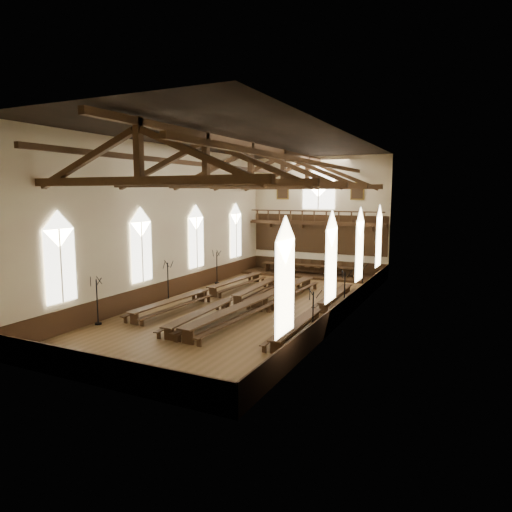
{
  "coord_description": "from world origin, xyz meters",
  "views": [
    {
      "loc": [
        12.24,
        -24.57,
        6.9
      ],
      "look_at": [
        -0.39,
        1.5,
        2.92
      ],
      "focal_mm": 32.0,
      "sensor_mm": 36.0,
      "label": 1
    }
  ],
  "objects_px": {
    "candelabrum_right_mid": "(344,299)",
    "high_table": "(309,266)",
    "candelabrum_left_near": "(98,310)",
    "refectory_row_c": "(261,300)",
    "dais": "(309,275)",
    "candelabrum_left_far": "(217,273)",
    "candelabrum_right_far": "(362,286)",
    "candelabrum_right_near": "(313,325)",
    "refectory_row_a": "(207,291)",
    "refectory_row_d": "(319,309)",
    "refectory_row_b": "(232,300)",
    "candelabrum_left_mid": "(168,288)"
  },
  "relations": [
    {
      "from": "candelabrum_right_mid",
      "to": "high_table",
      "type": "bearing_deg",
      "value": 119.19
    },
    {
      "from": "candelabrum_left_near",
      "to": "candelabrum_right_mid",
      "type": "bearing_deg",
      "value": 36.37
    },
    {
      "from": "refectory_row_c",
      "to": "dais",
      "type": "height_order",
      "value": "refectory_row_c"
    },
    {
      "from": "candelabrum_left_far",
      "to": "candelabrum_right_far",
      "type": "bearing_deg",
      "value": 2.36
    },
    {
      "from": "candelabrum_left_near",
      "to": "candelabrum_right_near",
      "type": "bearing_deg",
      "value": 12.64
    },
    {
      "from": "high_table",
      "to": "candelabrum_right_far",
      "type": "bearing_deg",
      "value": -44.66
    },
    {
      "from": "refectory_row_a",
      "to": "candelabrum_left_near",
      "type": "relative_size",
      "value": 5.47
    },
    {
      "from": "candelabrum_right_mid",
      "to": "refectory_row_a",
      "type": "bearing_deg",
      "value": -175.93
    },
    {
      "from": "dais",
      "to": "high_table",
      "type": "distance_m",
      "value": 0.75
    },
    {
      "from": "refectory_row_a",
      "to": "high_table",
      "type": "distance_m",
      "value": 11.43
    },
    {
      "from": "refectory_row_a",
      "to": "refectory_row_d",
      "type": "height_order",
      "value": "refectory_row_a"
    },
    {
      "from": "dais",
      "to": "candelabrum_left_far",
      "type": "bearing_deg",
      "value": -130.94
    },
    {
      "from": "refectory_row_a",
      "to": "high_table",
      "type": "bearing_deg",
      "value": 73.51
    },
    {
      "from": "refectory_row_c",
      "to": "refectory_row_b",
      "type": "bearing_deg",
      "value": -167.48
    },
    {
      "from": "refectory_row_d",
      "to": "candelabrum_left_near",
      "type": "bearing_deg",
      "value": -147.39
    },
    {
      "from": "refectory_row_a",
      "to": "dais",
      "type": "height_order",
      "value": "refectory_row_a"
    },
    {
      "from": "refectory_row_c",
      "to": "refectory_row_d",
      "type": "relative_size",
      "value": 1.1
    },
    {
      "from": "candelabrum_right_mid",
      "to": "candelabrum_left_mid",
      "type": "bearing_deg",
      "value": -169.66
    },
    {
      "from": "candelabrum_left_mid",
      "to": "candelabrum_right_far",
      "type": "height_order",
      "value": "candelabrum_left_mid"
    },
    {
      "from": "high_table",
      "to": "candelabrum_right_near",
      "type": "xyz_separation_m",
      "value": [
        5.76,
        -16.0,
        -0.09
      ]
    },
    {
      "from": "dais",
      "to": "candelabrum_right_near",
      "type": "relative_size",
      "value": 4.6
    },
    {
      "from": "refectory_row_d",
      "to": "candelabrum_left_near",
      "type": "relative_size",
      "value": 5.28
    },
    {
      "from": "high_table",
      "to": "candelabrum_right_far",
      "type": "distance_m",
      "value": 8.1
    },
    {
      "from": "refectory_row_b",
      "to": "candelabrum_right_near",
      "type": "distance_m",
      "value": 7.34
    },
    {
      "from": "candelabrum_left_near",
      "to": "refectory_row_a",
      "type": "bearing_deg",
      "value": 74.47
    },
    {
      "from": "candelabrum_right_mid",
      "to": "candelabrum_right_far",
      "type": "relative_size",
      "value": 1.09
    },
    {
      "from": "high_table",
      "to": "candelabrum_right_far",
      "type": "height_order",
      "value": "candelabrum_right_far"
    },
    {
      "from": "candelabrum_left_far",
      "to": "candelabrum_right_mid",
      "type": "bearing_deg",
      "value": -20.57
    },
    {
      "from": "refectory_row_d",
      "to": "candelabrum_left_far",
      "type": "relative_size",
      "value": 5.21
    },
    {
      "from": "candelabrum_left_mid",
      "to": "candelabrum_right_mid",
      "type": "relative_size",
      "value": 1.03
    },
    {
      "from": "candelabrum_left_mid",
      "to": "candelabrum_right_far",
      "type": "bearing_deg",
      "value": 30.91
    },
    {
      "from": "high_table",
      "to": "candelabrum_left_far",
      "type": "height_order",
      "value": "candelabrum_left_far"
    },
    {
      "from": "refectory_row_c",
      "to": "candelabrum_right_near",
      "type": "bearing_deg",
      "value": -40.94
    },
    {
      "from": "candelabrum_right_mid",
      "to": "candelabrum_left_near",
      "type": "bearing_deg",
      "value": -143.63
    },
    {
      "from": "refectory_row_c",
      "to": "high_table",
      "type": "distance_m",
      "value": 12.06
    },
    {
      "from": "candelabrum_left_near",
      "to": "candelabrum_left_mid",
      "type": "relative_size",
      "value": 0.98
    },
    {
      "from": "candelabrum_left_far",
      "to": "candelabrum_right_far",
      "type": "distance_m",
      "value": 11.11
    },
    {
      "from": "candelabrum_right_near",
      "to": "high_table",
      "type": "bearing_deg",
      "value": 109.81
    },
    {
      "from": "candelabrum_left_far",
      "to": "refectory_row_b",
      "type": "bearing_deg",
      "value": -52.89
    },
    {
      "from": "candelabrum_left_near",
      "to": "candelabrum_right_far",
      "type": "distance_m",
      "value": 16.94
    },
    {
      "from": "candelabrum_left_mid",
      "to": "candelabrum_left_far",
      "type": "height_order",
      "value": "candelabrum_left_mid"
    },
    {
      "from": "candelabrum_left_mid",
      "to": "refectory_row_b",
      "type": "bearing_deg",
      "value": -0.59
    },
    {
      "from": "refectory_row_b",
      "to": "refectory_row_d",
      "type": "relative_size",
      "value": 1.02
    },
    {
      "from": "refectory_row_d",
      "to": "dais",
      "type": "bearing_deg",
      "value": 111.71
    },
    {
      "from": "refectory_row_b",
      "to": "candelabrum_left_far",
      "type": "distance_m",
      "value": 7.83
    },
    {
      "from": "refectory_row_a",
      "to": "candelabrum_right_near",
      "type": "xyz_separation_m",
      "value": [
        9.01,
        -5.04,
        0.23
      ]
    },
    {
      "from": "refectory_row_c",
      "to": "refectory_row_d",
      "type": "height_order",
      "value": "refectory_row_c"
    },
    {
      "from": "candelabrum_left_near",
      "to": "candelabrum_left_far",
      "type": "relative_size",
      "value": 0.99
    },
    {
      "from": "candelabrum_right_far",
      "to": "high_table",
      "type": "bearing_deg",
      "value": 135.34
    },
    {
      "from": "refectory_row_c",
      "to": "refectory_row_a",
      "type": "bearing_deg",
      "value": 166.67
    }
  ]
}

